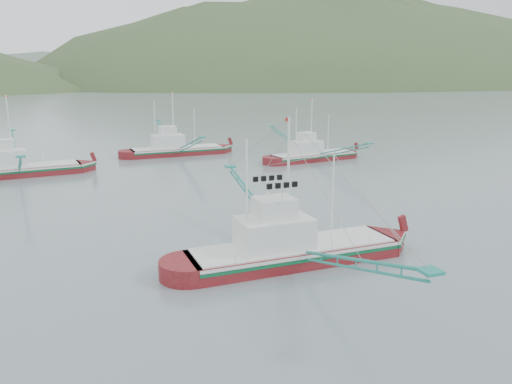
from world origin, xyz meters
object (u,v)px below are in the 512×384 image
object	(u,v)px
bg_boat_far	(176,146)
bg_boat_left	(16,163)
bg_boat_right	(312,150)
main_boat	(290,241)

from	to	relation	value
bg_boat_far	bg_boat_left	distance (m)	22.93
bg_boat_far	bg_boat_right	distance (m)	20.61
bg_boat_far	bg_boat_left	size ratio (longest dim) A/B	0.98
bg_boat_left	bg_boat_right	world-z (taller)	bg_boat_left
main_boat	bg_boat_far	size ratio (longest dim) A/B	1.01
main_boat	bg_boat_right	size ratio (longest dim) A/B	1.11
main_boat	bg_boat_far	bearing A→B (deg)	86.32
bg_boat_far	main_boat	bearing A→B (deg)	-95.65
bg_boat_left	bg_boat_right	xyz separation A→B (m)	(38.21, -2.04, -0.07)
main_boat	bg_boat_right	bearing A→B (deg)	59.91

